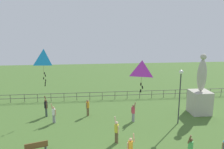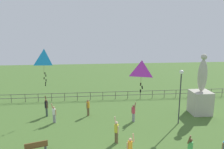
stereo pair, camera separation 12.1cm
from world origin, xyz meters
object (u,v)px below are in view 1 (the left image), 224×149
(person_0, at_px, (130,148))
(kite_2, at_px, (44,58))
(statue_monument, at_px, (200,96))
(lamppost, at_px, (180,85))
(person_5, at_px, (54,113))
(person_7, at_px, (117,130))
(person_2, at_px, (46,106))
(person_4, at_px, (190,148))
(kite_3, at_px, (142,69))
(person_3, at_px, (133,112))
(park_bench, at_px, (36,147))
(person_6, at_px, (88,107))

(person_0, height_order, kite_2, kite_2)
(statue_monument, height_order, lamppost, statue_monument)
(statue_monument, height_order, kite_2, kite_2)
(person_5, bearing_deg, person_7, -38.88)
(person_2, distance_m, person_4, 13.38)
(statue_monument, xyz_separation_m, kite_3, (-7.37, -6.13, 3.94))
(kite_3, bearing_deg, lamppost, 42.67)
(statue_monument, relative_size, kite_2, 1.77)
(person_3, relative_size, kite_2, 0.56)
(person_0, bearing_deg, person_5, 131.05)
(person_0, relative_size, person_5, 1.05)
(person_5, bearing_deg, lamppost, -6.52)
(person_0, height_order, person_4, person_4)
(park_bench, xyz_separation_m, person_4, (9.79, -2.12, 0.51))
(person_3, bearing_deg, kite_3, -96.02)
(person_0, xyz_separation_m, person_3, (1.39, 6.00, -0.01))
(person_5, distance_m, kite_2, 4.99)
(lamppost, height_order, person_5, lamppost)
(person_7, distance_m, kite_2, 9.32)
(person_5, bearing_deg, kite_2, 118.15)
(statue_monument, bearing_deg, person_4, -120.33)
(person_0, relative_size, person_3, 1.01)
(park_bench, bearing_deg, person_0, -14.71)
(lamppost, distance_m, person_3, 4.68)
(person_6, bearing_deg, kite_3, -61.81)
(kite_3, bearing_deg, park_bench, 176.60)
(person_3, distance_m, kite_3, 6.80)
(statue_monument, relative_size, person_2, 2.96)
(person_0, height_order, person_7, person_7)
(person_7, relative_size, kite_2, 0.60)
(person_3, bearing_deg, lamppost, -11.36)
(statue_monument, bearing_deg, person_0, -138.47)
(person_0, xyz_separation_m, kite_2, (-6.45, 7.99, 4.64))
(person_6, bearing_deg, person_0, -71.21)
(person_2, bearing_deg, person_4, -39.99)
(kite_3, bearing_deg, person_5, 141.00)
(lamppost, bearing_deg, person_0, -135.23)
(person_4, relative_size, person_5, 1.09)
(person_0, relative_size, person_7, 0.95)
(person_0, height_order, person_2, person_2)
(person_0, relative_size, person_6, 1.17)
(person_2, relative_size, person_3, 1.06)
(person_7, xyz_separation_m, kite_2, (-5.87, 5.60, 4.59))
(park_bench, bearing_deg, statue_monument, 21.67)
(park_bench, xyz_separation_m, person_3, (7.51, 4.40, 0.48))
(park_bench, bearing_deg, person_5, 84.38)
(person_3, height_order, person_7, person_7)
(person_2, relative_size, person_7, 1.00)
(person_2, relative_size, person_4, 1.02)
(park_bench, relative_size, person_0, 0.82)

